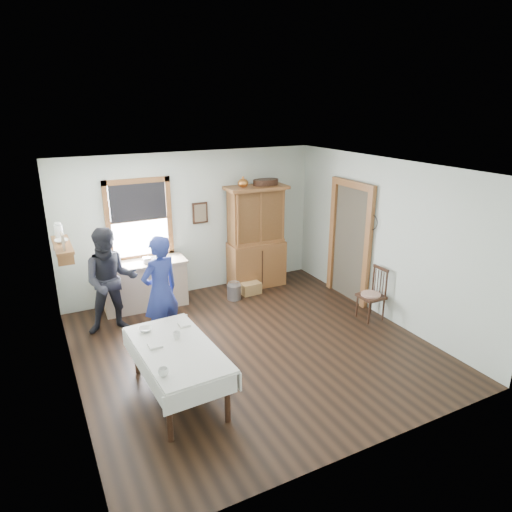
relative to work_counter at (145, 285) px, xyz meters
name	(u,v)px	position (x,y,z in m)	size (l,w,h in m)	color
room	(252,263)	(1.07, -2.16, 0.92)	(5.01, 5.01, 2.70)	black
window	(139,215)	(0.07, 0.30, 1.21)	(1.18, 0.07, 1.48)	white
doorway	(350,238)	(3.52, -1.31, 0.73)	(0.09, 1.14, 2.22)	#453E31
wall_shelf	(62,243)	(-1.30, -0.62, 1.14)	(0.24, 1.00, 0.44)	brown
framed_picture	(200,213)	(1.22, 0.30, 1.12)	(0.30, 0.04, 0.40)	#372013
rug_beater	(373,215)	(3.52, -1.86, 1.29)	(0.27, 0.27, 0.01)	black
work_counter	(145,285)	(0.00, 0.00, 0.00)	(1.50, 0.57, 0.86)	tan
china_hutch	(256,237)	(2.26, 0.00, 0.58)	(1.19, 0.56, 2.02)	brown
dining_table	(178,371)	(-0.31, -2.82, -0.08)	(0.91, 1.72, 0.69)	silver
spindle_chair	(371,294)	(3.29, -2.24, 0.03)	(0.42, 0.42, 0.92)	#372013
pail	(234,292)	(1.56, -0.43, -0.29)	(0.26, 0.26, 0.28)	#92949A
wicker_basket	(250,288)	(1.95, -0.33, -0.32)	(0.38, 0.27, 0.22)	#9A7C46
woman_blue	(161,295)	(-0.10, -1.44, 0.37)	(0.58, 0.38, 1.60)	navy
figure_dark	(111,285)	(-0.68, -0.68, 0.37)	(0.78, 0.61, 1.60)	black
table_cup_a	(163,372)	(-0.62, -3.34, 0.31)	(0.11, 0.11, 0.09)	white
table_cup_b	(177,335)	(-0.23, -2.62, 0.31)	(0.10, 0.10, 0.09)	white
table_bowl	(145,329)	(-0.54, -2.23, 0.29)	(0.20, 0.20, 0.05)	white
counter_book	(145,261)	(0.04, 0.03, 0.44)	(0.15, 0.20, 0.02)	brown
counter_bowl	(154,259)	(0.19, -0.01, 0.46)	(0.20, 0.20, 0.06)	white
shelf_bowl	(61,241)	(-1.30, -0.61, 1.17)	(0.22, 0.22, 0.05)	white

